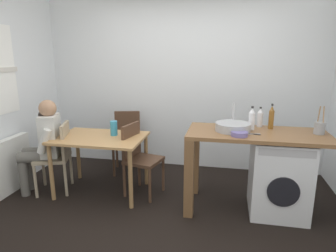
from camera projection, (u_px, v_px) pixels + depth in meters
ground_plane at (156, 222)px, 3.12m from camera, size 5.46×5.46×0.00m
wall_back at (182, 81)px, 4.46m from camera, size 4.60×0.10×2.70m
radiator at (7, 167)px, 3.71m from camera, size 0.10×0.80×0.70m
dining_table at (100, 144)px, 3.67m from camera, size 1.10×0.76×0.74m
chair_person_seat at (58, 153)px, 3.73m from camera, size 0.51×0.51×0.90m
chair_opposite at (139, 155)px, 3.67m from camera, size 0.48×0.48×0.90m
chair_spare_by_wall at (127, 138)px, 4.42m from camera, size 0.48×0.48×0.90m
seated_person at (44, 142)px, 3.67m from camera, size 0.56×0.54×1.20m
kitchen_counter at (237, 145)px, 3.24m from camera, size 1.50×0.68×0.92m
washing_machine at (279, 176)px, 3.23m from camera, size 0.60×0.61×0.86m
sink_basin at (233, 127)px, 3.20m from camera, size 0.38×0.38×0.09m
tap at (233, 115)px, 3.35m from camera, size 0.02×0.02×0.28m
bottle_tall_green at (252, 119)px, 3.24m from camera, size 0.07×0.07×0.27m
bottle_squat_brown at (260, 118)px, 3.38m from camera, size 0.06×0.06×0.23m
bottle_clear_small at (271, 118)px, 3.28m from camera, size 0.06×0.06×0.29m
mixing_bowl at (239, 134)px, 3.01m from camera, size 0.17×0.17×0.05m
utensil_crock at (320, 128)px, 3.07m from camera, size 0.11×0.11×0.30m
vase at (114, 128)px, 3.69m from camera, size 0.09×0.09×0.19m
scissors at (253, 134)px, 3.08m from camera, size 0.15×0.06×0.01m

